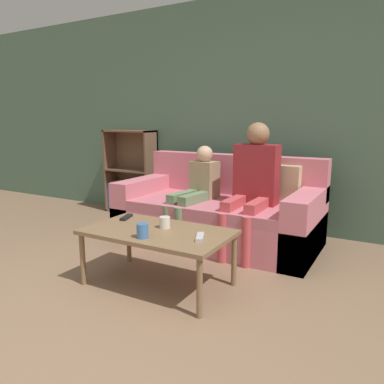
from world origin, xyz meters
name	(u,v)px	position (x,y,z in m)	size (l,w,h in m)	color
ground_plane	(78,350)	(0.00, 0.00, 0.00)	(22.00, 22.00, 0.00)	#84664C
wall_back	(259,114)	(0.00, 2.81, 1.30)	(12.00, 0.06, 2.60)	#4C6B56
couch	(220,214)	(-0.13, 2.09, 0.29)	(2.00, 0.98, 0.87)	#D1707F
bookshelf	(131,182)	(-1.73, 2.65, 0.41)	(0.71, 0.28, 1.11)	brown
coffee_table	(158,235)	(-0.08, 0.90, 0.39)	(1.09, 0.63, 0.43)	brown
person_adult	(254,178)	(0.25, 2.00, 0.71)	(0.41, 0.67, 1.22)	#C6474C
person_child	(196,188)	(-0.33, 1.95, 0.56)	(0.32, 0.68, 0.98)	#66845B
cup_near	(142,231)	(-0.07, 0.70, 0.48)	(0.08, 0.08, 0.10)	#3D70B2
cup_far	(165,222)	(-0.07, 0.98, 0.48)	(0.08, 0.08, 0.09)	silver
tv_remote_0	(126,217)	(-0.50, 1.05, 0.44)	(0.09, 0.18, 0.02)	black
tv_remote_1	(200,237)	(0.28, 0.88, 0.44)	(0.11, 0.18, 0.02)	#B7B7BC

